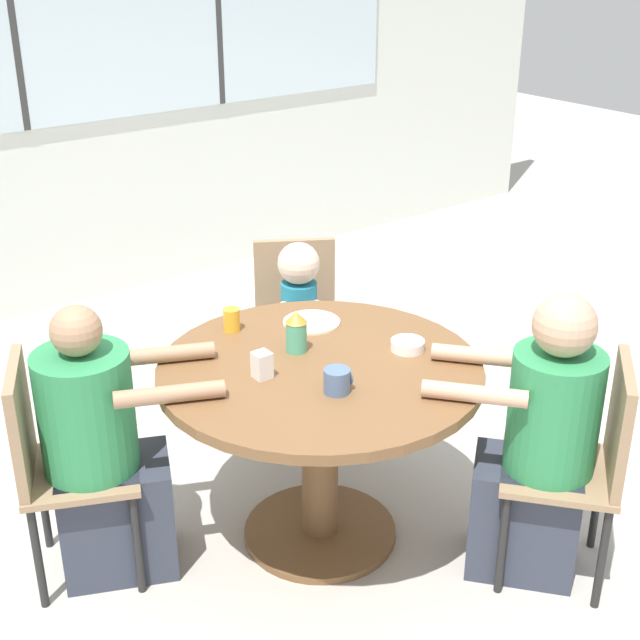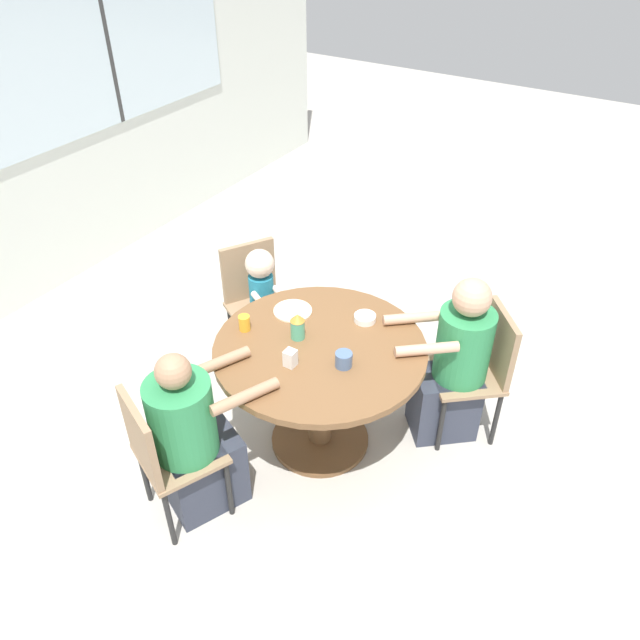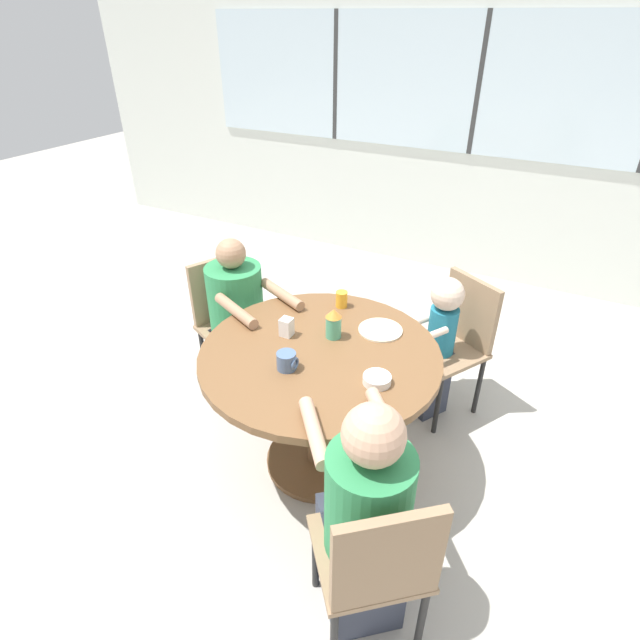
% 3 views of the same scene
% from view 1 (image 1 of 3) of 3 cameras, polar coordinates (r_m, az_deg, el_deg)
% --- Properties ---
extents(ground_plane, '(16.00, 16.00, 0.00)m').
position_cam_1_polar(ground_plane, '(3.64, 0.00, -13.53)').
color(ground_plane, '#B2ADA3').
extents(wall_back_with_windows, '(8.40, 0.08, 2.80)m').
position_cam_1_polar(wall_back_with_windows, '(5.45, -18.81, 14.60)').
color(wall_back_with_windows, silver).
rests_on(wall_back_with_windows, ground_plane).
extents(dining_table, '(1.19, 1.19, 0.76)m').
position_cam_1_polar(dining_table, '(3.31, 0.00, -5.69)').
color(dining_table, brown).
rests_on(dining_table, ground_plane).
extents(chair_for_woman_green_shirt, '(0.56, 0.56, 0.87)m').
position_cam_1_polar(chair_for_woman_green_shirt, '(3.29, 16.76, -8.21)').
color(chair_for_woman_green_shirt, '#937556').
rests_on(chair_for_woman_green_shirt, ground_plane).
extents(chair_for_man_blue_shirt, '(0.53, 0.53, 0.87)m').
position_cam_1_polar(chair_for_man_blue_shirt, '(3.30, -16.76, -8.19)').
color(chair_for_man_blue_shirt, '#937556').
rests_on(chair_for_man_blue_shirt, ground_plane).
extents(chair_for_toddler, '(0.55, 0.55, 0.87)m').
position_cam_1_polar(chair_for_toddler, '(4.20, -1.50, 0.26)').
color(chair_for_toddler, '#937556').
rests_on(chair_for_toddler, ground_plane).
extents(person_woman_green_shirt, '(0.61, 0.64, 1.11)m').
position_cam_1_polar(person_woman_green_shirt, '(3.29, 13.80, -8.23)').
color(person_woman_green_shirt, '#333847').
rests_on(person_woman_green_shirt, ground_plane).
extents(person_man_blue_shirt, '(0.69, 0.55, 1.07)m').
position_cam_1_polar(person_man_blue_shirt, '(3.31, -13.70, -8.60)').
color(person_man_blue_shirt, '#333847').
rests_on(person_man_blue_shirt, ground_plane).
extents(person_toddler, '(0.29, 0.34, 0.93)m').
position_cam_1_polar(person_toddler, '(4.08, -1.31, -1.07)').
color(person_toddler, '#333847').
rests_on(person_toddler, ground_plane).
extents(coffee_mug, '(0.10, 0.09, 0.09)m').
position_cam_1_polar(coffee_mug, '(3.03, 1.12, -3.90)').
color(coffee_mug, slate).
rests_on(coffee_mug, dining_table).
extents(sippy_cup, '(0.08, 0.08, 0.16)m').
position_cam_1_polar(sippy_cup, '(3.29, -1.57, -0.72)').
color(sippy_cup, '#4CA57F').
rests_on(sippy_cup, dining_table).
extents(juice_glass, '(0.07, 0.07, 0.09)m').
position_cam_1_polar(juice_glass, '(3.49, -5.68, 0.01)').
color(juice_glass, gold).
rests_on(juice_glass, dining_table).
extents(milk_carton_small, '(0.06, 0.06, 0.10)m').
position_cam_1_polar(milk_carton_small, '(3.13, -3.73, -2.90)').
color(milk_carton_small, silver).
rests_on(milk_carton_small, dining_table).
extents(bowl_white_shallow, '(0.13, 0.13, 0.04)m').
position_cam_1_polar(bowl_white_shallow, '(3.35, 5.63, -1.61)').
color(bowl_white_shallow, white).
rests_on(bowl_white_shallow, dining_table).
extents(plate_tortillas, '(0.23, 0.23, 0.01)m').
position_cam_1_polar(plate_tortillas, '(3.55, -0.54, -0.14)').
color(plate_tortillas, beige).
rests_on(plate_tortillas, dining_table).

